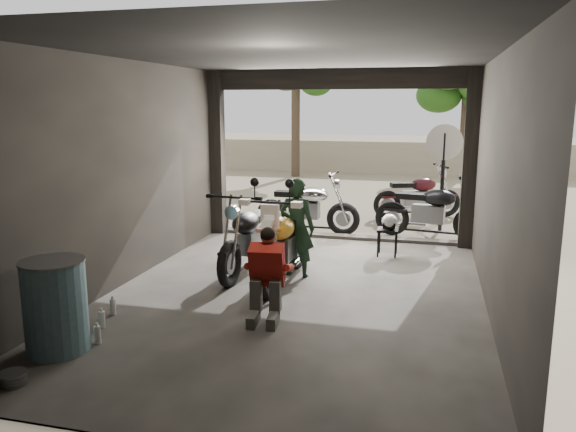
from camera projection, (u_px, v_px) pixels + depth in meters
The scene contains 16 objects.
ground at pixel (293, 298), 7.60m from camera, with size 80.00×80.00×0.00m, color #7A6D56.
garage at pixel (303, 198), 7.87m from camera, with size 7.00×7.13×3.20m.
boundary_wall at pixel (384, 158), 20.77m from camera, with size 18.00×0.30×1.20m, color gray.
tree_left at pixel (296, 62), 19.41m from camera, with size 2.20×2.20×5.60m.
tree_right at pixel (468, 75), 19.51m from camera, with size 2.20×2.20×5.00m.
main_bike at pixel (284, 238), 8.14m from camera, with size 0.82×2.00×1.33m, color beige, non-canonical shape.
left_bike at pixel (249, 232), 8.63m from camera, with size 0.79×1.92×1.30m, color black, non-canonical shape.
outside_bike_a at pixel (307, 203), 11.24m from camera, with size 0.77×1.86×1.26m, color black, non-canonical shape.
outside_bike_b at pixel (418, 192), 12.81m from camera, with size 0.74×1.80×1.21m, color #3F0F15, non-canonical shape.
outside_bike_c at pixel (431, 206), 10.80m from camera, with size 0.78×1.90×1.29m, color black, non-canonical shape.
rider at pixel (297, 228), 8.38m from camera, with size 0.55×0.36×1.52m, color black.
mechanic at pixel (266, 278), 6.71m from camera, with size 0.55×0.75×1.08m, color red, non-canonical shape.
stool at pixel (388, 233), 9.58m from camera, with size 0.35×0.35×0.49m.
helmet at pixel (390, 221), 9.54m from camera, with size 0.27×0.28×0.25m, color white.
oil_drum at pixel (56, 307), 5.85m from camera, with size 0.64×0.64×1.00m, color #40616B.
sign_post at pixel (444, 160), 11.33m from camera, with size 0.73×0.08×2.19m.
Camera 1 is at (1.73, -7.02, 2.59)m, focal length 35.00 mm.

